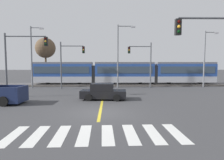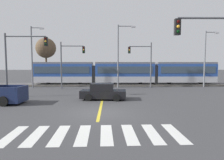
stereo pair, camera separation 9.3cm
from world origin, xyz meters
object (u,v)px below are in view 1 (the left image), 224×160
sedan_crossing (103,92)px  traffic_light_mid_left (20,54)px  street_lamp_centre (120,52)px  traffic_light_far_left (69,59)px  traffic_light_near_right (217,49)px  light_rail_tram (124,72)px  street_lamp_east (206,55)px  street_lamp_west (33,53)px  bare_tree_far_west (45,48)px  traffic_light_far_right (143,59)px

sedan_crossing → traffic_light_mid_left: traffic_light_mid_left is taller
street_lamp_centre → traffic_light_far_left: bearing=-170.0°
traffic_light_near_right → traffic_light_mid_left: bearing=150.4°
sedan_crossing → traffic_light_far_left: 9.94m
light_rail_tram → street_lamp_east: size_ratio=3.49×
street_lamp_west → street_lamp_east: 24.47m
traffic_light_mid_left → street_lamp_west: 8.17m
traffic_light_near_right → street_lamp_west: bearing=135.5°
light_rail_tram → bare_tree_far_west: size_ratio=3.56×
sedan_crossing → street_lamp_east: bearing=35.0°
light_rail_tram → traffic_light_far_right: bearing=-57.5°
street_lamp_centre → street_lamp_east: (12.44, 0.85, -0.41)m
traffic_light_far_right → traffic_light_near_right: bearing=-84.7°
light_rail_tram → sedan_crossing: 13.06m
street_lamp_centre → bare_tree_far_west: (-12.60, 7.63, 1.11)m
traffic_light_far_right → light_rail_tram: bearing=122.5°
sedan_crossing → traffic_light_far_right: (5.25, 9.00, 3.35)m
light_rail_tram → street_lamp_west: 13.63m
traffic_light_near_right → street_lamp_east: bearing=65.9°
traffic_light_near_right → traffic_light_far_left: traffic_light_near_right is taller
street_lamp_east → bare_tree_far_west: street_lamp_east is taller
traffic_light_near_right → traffic_light_far_left: 19.03m
light_rail_tram → street_lamp_west: (-12.95, -3.27, 2.72)m
sedan_crossing → street_lamp_east: street_lamp_east is taller
bare_tree_far_west → street_lamp_west: bearing=-85.5°
street_lamp_west → street_lamp_centre: (12.02, -0.13, 0.19)m
traffic_light_near_right → street_lamp_west: 23.51m
traffic_light_near_right → traffic_light_mid_left: (-14.99, 8.52, 0.10)m
street_lamp_east → sedan_crossing: bearing=-145.0°
light_rail_tram → traffic_light_near_right: bearing=-79.1°
traffic_light_far_right → traffic_light_far_left: bearing=-174.6°
street_lamp_centre → street_lamp_east: 12.47m
street_lamp_east → traffic_light_near_right: bearing=-114.1°
traffic_light_far_left → street_lamp_centre: street_lamp_centre is taller
street_lamp_west → traffic_light_near_right: bearing=-44.5°
street_lamp_centre → street_lamp_east: bearing=3.9°
traffic_light_near_right → traffic_light_far_right: 16.17m
sedan_crossing → traffic_light_near_right: size_ratio=0.68×
light_rail_tram → traffic_light_near_right: (3.81, -19.75, 2.13)m
traffic_light_mid_left → street_lamp_west: bearing=102.5°
traffic_light_far_left → street_lamp_east: street_lamp_east is taller
traffic_light_far_left → traffic_light_far_right: traffic_light_far_right is taller
bare_tree_far_west → traffic_light_near_right: bearing=-54.1°
sedan_crossing → traffic_light_far_right: traffic_light_far_right is taller
sedan_crossing → street_lamp_centre: 10.38m
sedan_crossing → street_lamp_centre: bearing=77.8°
street_lamp_east → light_rail_tram: bearing=167.5°
traffic_light_near_right → bare_tree_far_west: (-17.34, 23.98, 1.90)m
traffic_light_mid_left → street_lamp_west: street_lamp_west is taller
street_lamp_west → street_lamp_centre: size_ratio=0.98×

